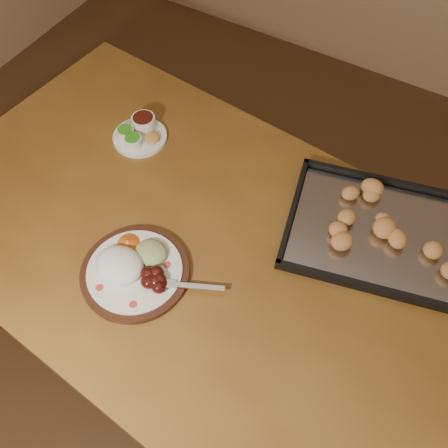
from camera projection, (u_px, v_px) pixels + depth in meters
The scene contains 5 objects.
ground at pixel (219, 408), 1.76m from camera, with size 4.00×4.00×0.00m, color #53301C.
dining_table at pixel (198, 257), 1.35m from camera, with size 1.58×1.05×0.75m.
dinner_plate at pixel (133, 268), 1.20m from camera, with size 0.35×0.26×0.06m.
condiment_saucer at pixel (139, 133), 1.45m from camera, with size 0.16×0.16×0.05m.
baking_tray at pixel (381, 232), 1.26m from camera, with size 0.54×0.45×0.05m.
Camera 1 is at (0.24, -0.38, 1.82)m, focal length 40.00 mm.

